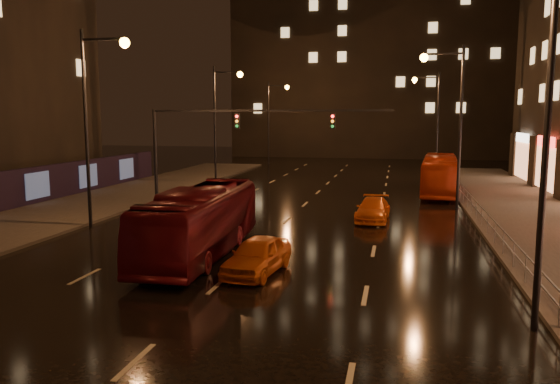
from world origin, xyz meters
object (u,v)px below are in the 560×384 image
bus_red (201,221)px  taxi_far (373,209)px  bus_curb (440,175)px  taxi_near (257,256)px

bus_red → taxi_far: size_ratio=2.41×
bus_curb → taxi_far: (-4.36, -11.58, -0.85)m
bus_red → taxi_far: 11.49m
bus_curb → taxi_near: bus_curb is taller
bus_curb → bus_red: bearing=-113.5°
bus_curb → taxi_near: bearing=-105.0°
taxi_near → bus_red: bearing=151.6°
bus_red → bus_curb: size_ratio=0.97×
bus_curb → taxi_near: 24.45m
taxi_far → bus_red: bearing=-122.9°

